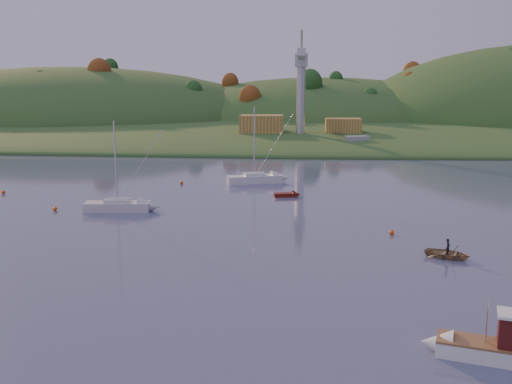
# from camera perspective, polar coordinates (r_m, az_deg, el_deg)

# --- Properties ---
(far_shore) EXTENTS (620.00, 220.00, 1.50)m
(far_shore) POSITION_cam_1_polar(r_m,az_deg,el_deg) (255.24, 4.03, 7.26)
(far_shore) COLOR #2B4A1D
(far_shore) RESTS_ON ground
(shore_slope) EXTENTS (640.00, 150.00, 7.00)m
(shore_slope) POSITION_cam_1_polar(r_m,az_deg,el_deg) (190.39, 3.86, 6.14)
(shore_slope) COLOR #2B4A1D
(shore_slope) RESTS_ON ground
(hill_left) EXTENTS (170.00, 140.00, 44.00)m
(hill_left) POSITION_cam_1_polar(r_m,az_deg,el_deg) (243.39, -17.89, 6.62)
(hill_left) COLOR #2B4A1D
(hill_left) RESTS_ON ground
(hill_center) EXTENTS (140.00, 120.00, 36.00)m
(hill_center) POSITION_cam_1_polar(r_m,az_deg,el_deg) (235.40, 6.44, 6.95)
(hill_center) COLOR #2B4A1D
(hill_center) RESTS_ON ground
(hillside_trees) EXTENTS (280.00, 50.00, 32.00)m
(hillside_trees) POSITION_cam_1_polar(r_m,az_deg,el_deg) (210.34, 3.92, 6.56)
(hillside_trees) COLOR #1C491A
(hillside_trees) RESTS_ON ground
(wharf) EXTENTS (42.00, 16.00, 2.40)m
(wharf) POSITION_cam_1_polar(r_m,az_deg,el_deg) (147.46, 5.61, 5.29)
(wharf) COLOR slate
(wharf) RESTS_ON ground
(shed_west) EXTENTS (11.00, 8.00, 4.80)m
(shed_west) POSITION_cam_1_polar(r_m,az_deg,el_deg) (148.49, 0.58, 6.77)
(shed_west) COLOR olive
(shed_west) RESTS_ON wharf
(shed_east) EXTENTS (9.00, 7.00, 4.00)m
(shed_east) POSITION_cam_1_polar(r_m,az_deg,el_deg) (149.57, 8.71, 6.53)
(shed_east) COLOR olive
(shed_east) RESTS_ON wharf
(dock_crane) EXTENTS (3.20, 28.00, 20.30)m
(dock_crane) POSITION_cam_1_polar(r_m,az_deg,el_deg) (143.23, 4.53, 11.55)
(dock_crane) COLOR #B7B7BC
(dock_crane) RESTS_ON wharf
(fishing_boat) EXTENTS (6.15, 3.41, 3.75)m
(fishing_boat) POSITION_cam_1_polar(r_m,az_deg,el_deg) (34.39, 21.24, -13.91)
(fishing_boat) COLOR white
(fishing_boat) RESTS_ON ground
(sailboat_near) EXTENTS (7.86, 2.92, 10.68)m
(sailboat_near) POSITION_cam_1_polar(r_m,az_deg,el_deg) (69.68, -13.69, -1.29)
(sailboat_near) COLOR silver
(sailboat_near) RESTS_ON ground
(sailboat_far) EXTENTS (8.74, 5.10, 11.63)m
(sailboat_far) POSITION_cam_1_polar(r_m,az_deg,el_deg) (87.17, -0.17, 1.39)
(sailboat_far) COLOR silver
(sailboat_far) RESTS_ON ground
(canoe) EXTENTS (4.61, 4.16, 0.78)m
(canoe) POSITION_cam_1_polar(r_m,az_deg,el_deg) (52.21, 18.60, -5.86)
(canoe) COLOR #9D8256
(canoe) RESTS_ON ground
(paddler) EXTENTS (0.56, 0.64, 1.47)m
(paddler) POSITION_cam_1_polar(r_m,az_deg,el_deg) (52.12, 18.63, -5.50)
(paddler) COLOR black
(paddler) RESTS_ON ground
(red_tender) EXTENTS (3.77, 1.95, 1.22)m
(red_tender) POSITION_cam_1_polar(r_m,az_deg,el_deg) (76.71, 3.47, -0.27)
(red_tender) COLOR #55160C
(red_tender) RESTS_ON ground
(work_vessel) EXTENTS (13.48, 8.92, 3.27)m
(work_vessel) POSITION_cam_1_polar(r_m,az_deg,el_deg) (134.12, 10.01, 4.64)
(work_vessel) COLOR slate
(work_vessel) RESTS_ON ground
(buoy_1) EXTENTS (0.50, 0.50, 0.50)m
(buoy_1) POSITION_cam_1_polar(r_m,az_deg,el_deg) (58.60, 13.42, -3.96)
(buoy_1) COLOR #FA4D0D
(buoy_1) RESTS_ON ground
(buoy_2) EXTENTS (0.50, 0.50, 0.50)m
(buoy_2) POSITION_cam_1_polar(r_m,az_deg,el_deg) (85.80, -23.95, -0.01)
(buoy_2) COLOR #FA4D0D
(buoy_2) RESTS_ON ground
(buoy_3) EXTENTS (0.50, 0.50, 0.50)m
(buoy_3) POSITION_cam_1_polar(r_m,az_deg,el_deg) (86.89, -7.45, 0.94)
(buoy_3) COLOR #FA4D0D
(buoy_3) RESTS_ON ground
(buoy_4) EXTENTS (0.50, 0.50, 0.50)m
(buoy_4) POSITION_cam_1_polar(r_m,az_deg,el_deg) (72.01, -19.46, -1.58)
(buoy_4) COLOR #FA4D0D
(buoy_4) RESTS_ON ground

